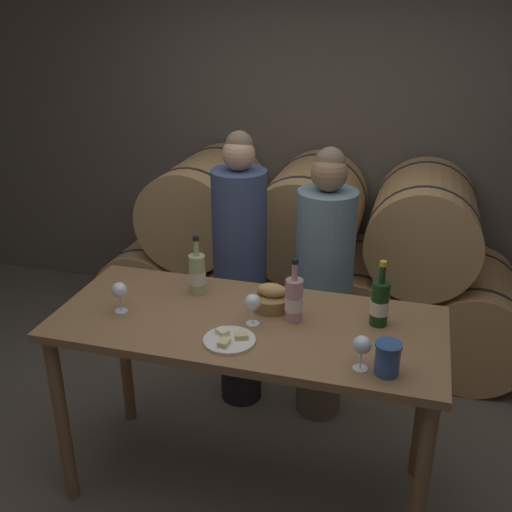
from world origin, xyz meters
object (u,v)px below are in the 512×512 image
Objects in this scene: wine_bottle_red at (380,303)px; wine_bottle_rose at (294,300)px; wine_bottle_white at (197,274)px; wine_glass_center at (362,346)px; cheese_plate at (229,340)px; person_left at (240,272)px; bread_basket at (272,299)px; person_right at (324,287)px; wine_glass_far_left at (119,291)px; blue_crock at (388,357)px; tasting_table at (247,344)px; wine_glass_left at (253,303)px.

wine_bottle_red reaches higher than wine_bottle_rose.
wine_glass_center is (0.84, -0.44, 0.00)m from wine_bottle_white.
cheese_plate is at bearing -151.42° from wine_bottle_red.
cheese_plate is at bearing -75.63° from person_left.
wine_bottle_white is (-0.87, 0.07, -0.00)m from wine_bottle_red.
cheese_plate is at bearing -105.65° from bread_basket.
wine_glass_far_left is (-0.81, -0.77, 0.24)m from person_right.
wine_glass_far_left reaches higher than blue_crock.
wine_bottle_white is 1.61× the size of bread_basket.
wine_glass_left is (0.03, -0.03, 0.23)m from tasting_table.
wine_glass_center is (1.11, -0.17, 0.00)m from wine_glass_far_left.
blue_crock is 0.91× the size of wine_glass_left.
blue_crock is 0.66m from cheese_plate.
wine_glass_center is at bearing -40.57° from bread_basket.
wine_bottle_red is 0.38m from blue_crock.
wine_glass_left is at bearing -164.27° from wine_bottle_red.
cheese_plate is at bearing 175.36° from blue_crock.
wine_bottle_red reaches higher than blue_crock.
wine_bottle_rose is (0.51, -0.14, 0.00)m from wine_bottle_white.
wine_glass_left reaches higher than cheese_plate.
bread_basket is at bearing -7.59° from wine_bottle_white.
person_right reaches higher than wine_bottle_red.
wine_bottle_white is 0.49m from cheese_plate.
bread_basket reaches higher than tasting_table.
wine_glass_left is at bearing -153.14° from wine_bottle_rose.
person_left reaches higher than wine_glass_center.
wine_glass_left is (-0.17, -0.08, 0.00)m from wine_bottle_rose.
wine_bottle_red is 0.50m from bread_basket.
wine_bottle_red reaches higher than wine_glass_center.
person_left is at bearing 109.58° from tasting_table.
blue_crock is at bearing -35.24° from bread_basket.
cheese_plate is (-0.22, -0.25, -0.09)m from wine_bottle_rose.
wine_bottle_red reaches higher than wine_bottle_white.
wine_bottle_red is at bearing -35.01° from person_left.
wine_bottle_white is at bearing 152.25° from wine_glass_center.
person_right reaches higher than cheese_plate.
tasting_table is 0.71m from blue_crock.
tasting_table is 1.06× the size of person_left.
tasting_table is at bearing -32.42° from wine_bottle_white.
person_right is at bearing 74.11° from bread_basket.
wine_glass_far_left is 1.00× the size of wine_glass_center.
wine_bottle_rose is 0.19m from wine_glass_left.
bread_basket is 0.83× the size of cheese_plate.
wine_bottle_red is 2.30× the size of blue_crock.
wine_bottle_red is at bearing -2.35° from bread_basket.
wine_bottle_rose is at bearing 10.02° from wine_glass_far_left.
wine_glass_left is at bearing -105.44° from person_right.
wine_bottle_red is (0.57, 0.12, 0.23)m from tasting_table.
wine_bottle_rose reaches higher than tasting_table.
person_left is at bearing 144.99° from wine_bottle_red.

